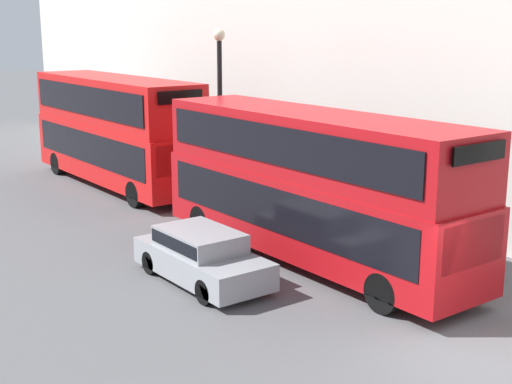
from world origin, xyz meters
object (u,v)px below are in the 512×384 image
car_dark_sedan (201,255)px  pedestrian (307,201)px  bus_leading (310,180)px  bus_second_in_queue (115,127)px

car_dark_sedan → pedestrian: size_ratio=2.42×
bus_leading → car_dark_sedan: (-3.40, 0.41, -1.63)m
bus_second_in_queue → bus_leading: bearing=-90.0°
car_dark_sedan → pedestrian: (5.81, 2.50, 0.08)m
bus_leading → pedestrian: (2.41, 2.92, -1.55)m
bus_second_in_queue → car_dark_sedan: 12.55m
bus_leading → car_dark_sedan: 3.79m
bus_leading → car_dark_sedan: bus_leading is taller
pedestrian → bus_second_in_queue: bearing=104.3°
bus_second_in_queue → pedestrian: size_ratio=6.10×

